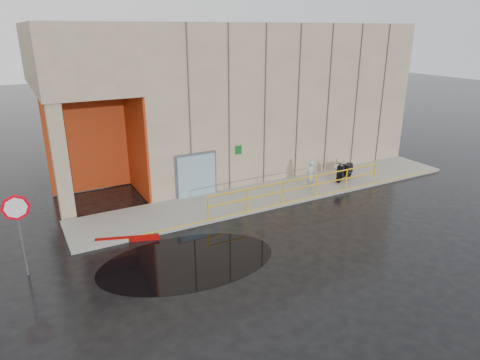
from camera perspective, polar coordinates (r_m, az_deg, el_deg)
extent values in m
plane|color=black|center=(15.91, 2.21, -9.55)|extent=(120.00, 120.00, 0.00)
cube|color=gray|center=(21.28, 5.24, -1.63)|extent=(20.00, 3.00, 0.15)
cube|color=gray|center=(26.69, 1.24, 11.50)|extent=(16.00, 10.00, 8.00)
cube|color=gray|center=(23.14, -21.54, 15.20)|extent=(4.00, 10.00, 3.00)
cube|color=gray|center=(19.08, -22.79, 2.08)|extent=(0.60, 0.60, 5.00)
cube|color=#AD3010|center=(22.25, -19.71, 4.79)|extent=(3.80, 0.15, 4.90)
cube|color=#AD3010|center=(20.96, -13.63, 4.54)|extent=(0.10, 3.50, 4.90)
cube|color=#8BADBD|center=(20.34, -5.79, 0.57)|extent=(1.90, 0.10, 2.00)
cube|color=slate|center=(20.41, -5.88, 0.63)|extent=(2.10, 0.06, 2.20)
cube|color=#0D5B18|center=(21.07, -0.18, 4.04)|extent=(0.32, 0.04, 0.42)
cylinder|color=yellow|center=(20.02, 8.07, 0.15)|extent=(9.50, 0.06, 0.06)
cylinder|color=yellow|center=(20.17, 8.01, -1.05)|extent=(9.50, 0.06, 0.06)
imported|color=#AFAFB4|center=(21.39, 9.35, 0.66)|extent=(0.58, 0.41, 1.50)
cylinder|color=black|center=(22.76, 13.06, 0.20)|extent=(0.48, 0.27, 0.47)
cylinder|color=black|center=(23.79, 14.35, 0.93)|extent=(0.48, 0.27, 0.47)
cylinder|color=slate|center=(15.62, -27.06, -7.29)|extent=(0.08, 0.08, 2.49)
cylinder|color=red|center=(15.13, -27.74, -3.29)|extent=(0.86, 0.04, 0.86)
cylinder|color=white|center=(15.11, -27.74, -3.32)|extent=(0.68, 0.01, 0.68)
cube|color=#910402|center=(17.14, -14.77, -7.63)|extent=(2.32, 0.96, 0.18)
cube|color=black|center=(15.42, -6.96, -10.68)|extent=(6.67, 4.52, 0.01)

